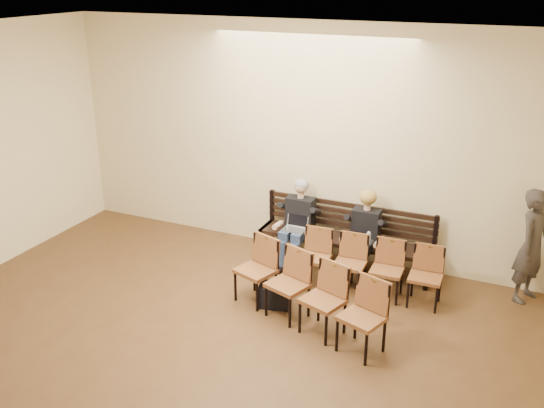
{
  "coord_description": "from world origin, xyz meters",
  "views": [
    {
      "loc": [
        3.08,
        -3.17,
        4.15
      ],
      "look_at": [
        -0.18,
        4.05,
        1.07
      ],
      "focal_mm": 40.0,
      "sensor_mm": 36.0,
      "label": 1
    }
  ],
  "objects_px": {
    "bench": "(344,252)",
    "laptop": "(294,231)",
    "seated_man": "(298,224)",
    "chair_row_back": "(305,293)",
    "water_bottle": "(368,247)",
    "bag": "(275,295)",
    "chair_row_front": "(368,267)",
    "seated_woman": "(363,238)",
    "passerby": "(534,238)"
  },
  "relations": [
    {
      "from": "bench",
      "to": "laptop",
      "type": "relative_size",
      "value": 7.92
    },
    {
      "from": "seated_man",
      "to": "laptop",
      "type": "relative_size",
      "value": 3.76
    },
    {
      "from": "bench",
      "to": "chair_row_back",
      "type": "xyz_separation_m",
      "value": [
        0.05,
        -1.71,
        0.22
      ]
    },
    {
      "from": "seated_man",
      "to": "water_bottle",
      "type": "distance_m",
      "value": 1.17
    },
    {
      "from": "bag",
      "to": "laptop",
      "type": "bearing_deg",
      "value": 100.26
    },
    {
      "from": "chair_row_front",
      "to": "bench",
      "type": "bearing_deg",
      "value": 127.93
    },
    {
      "from": "bench",
      "to": "laptop",
      "type": "xyz_separation_m",
      "value": [
        -0.68,
        -0.29,
        0.34
      ]
    },
    {
      "from": "bench",
      "to": "chair_row_front",
      "type": "xyz_separation_m",
      "value": [
        0.55,
        -0.65,
        0.17
      ]
    },
    {
      "from": "water_bottle",
      "to": "seated_man",
      "type": "bearing_deg",
      "value": 168.14
    },
    {
      "from": "seated_man",
      "to": "laptop",
      "type": "distance_m",
      "value": 0.18
    },
    {
      "from": "seated_woman",
      "to": "laptop",
      "type": "distance_m",
      "value": 1.01
    },
    {
      "from": "water_bottle",
      "to": "chair_row_front",
      "type": "distance_m",
      "value": 0.34
    },
    {
      "from": "bag",
      "to": "seated_woman",
      "type": "bearing_deg",
      "value": 59.49
    },
    {
      "from": "bench",
      "to": "seated_woman",
      "type": "distance_m",
      "value": 0.48
    },
    {
      "from": "seated_man",
      "to": "seated_woman",
      "type": "bearing_deg",
      "value": 0.0
    },
    {
      "from": "seated_woman",
      "to": "bag",
      "type": "bearing_deg",
      "value": -120.51
    },
    {
      "from": "bench",
      "to": "chair_row_back",
      "type": "height_order",
      "value": "chair_row_back"
    },
    {
      "from": "bag",
      "to": "chair_row_back",
      "type": "distance_m",
      "value": 0.65
    },
    {
      "from": "chair_row_front",
      "to": "chair_row_back",
      "type": "distance_m",
      "value": 1.18
    },
    {
      "from": "water_bottle",
      "to": "bag",
      "type": "distance_m",
      "value": 1.49
    },
    {
      "from": "passerby",
      "to": "chair_row_back",
      "type": "relative_size",
      "value": 0.83
    },
    {
      "from": "bench",
      "to": "chair_row_back",
      "type": "relative_size",
      "value": 1.21
    },
    {
      "from": "water_bottle",
      "to": "bench",
      "type": "bearing_deg",
      "value": 141.46
    },
    {
      "from": "seated_woman",
      "to": "laptop",
      "type": "xyz_separation_m",
      "value": [
        -1.0,
        -0.17,
        0.0
      ]
    },
    {
      "from": "chair_row_front",
      "to": "laptop",
      "type": "bearing_deg",
      "value": 161.52
    },
    {
      "from": "bench",
      "to": "water_bottle",
      "type": "height_order",
      "value": "water_bottle"
    },
    {
      "from": "seated_woman",
      "to": "chair_row_front",
      "type": "height_order",
      "value": "seated_woman"
    },
    {
      "from": "water_bottle",
      "to": "chair_row_front",
      "type": "height_order",
      "value": "chair_row_front"
    },
    {
      "from": "laptop",
      "to": "passerby",
      "type": "height_order",
      "value": "passerby"
    },
    {
      "from": "bag",
      "to": "bench",
      "type": "bearing_deg",
      "value": 72.18
    },
    {
      "from": "bench",
      "to": "seated_man",
      "type": "height_order",
      "value": "seated_man"
    },
    {
      "from": "seated_woman",
      "to": "bag",
      "type": "height_order",
      "value": "seated_woman"
    },
    {
      "from": "seated_man",
      "to": "seated_woman",
      "type": "relative_size",
      "value": 1.08
    },
    {
      "from": "seated_man",
      "to": "water_bottle",
      "type": "height_order",
      "value": "seated_man"
    },
    {
      "from": "laptop",
      "to": "water_bottle",
      "type": "xyz_separation_m",
      "value": [
        1.13,
        -0.07,
        -0.01
      ]
    },
    {
      "from": "bag",
      "to": "passerby",
      "type": "bearing_deg",
      "value": 27.52
    },
    {
      "from": "bench",
      "to": "bag",
      "type": "distance_m",
      "value": 1.53
    },
    {
      "from": "seated_man",
      "to": "seated_woman",
      "type": "height_order",
      "value": "seated_man"
    },
    {
      "from": "seated_woman",
      "to": "chair_row_back",
      "type": "bearing_deg",
      "value": -99.66
    },
    {
      "from": "laptop",
      "to": "passerby",
      "type": "relative_size",
      "value": 0.18
    },
    {
      "from": "seated_man",
      "to": "chair_row_front",
      "type": "xyz_separation_m",
      "value": [
        1.24,
        -0.53,
        -0.22
      ]
    },
    {
      "from": "bag",
      "to": "passerby",
      "type": "relative_size",
      "value": 0.23
    },
    {
      "from": "seated_man",
      "to": "bag",
      "type": "bearing_deg",
      "value": -80.44
    },
    {
      "from": "bag",
      "to": "chair_row_front",
      "type": "distance_m",
      "value": 1.32
    },
    {
      "from": "bench",
      "to": "seated_man",
      "type": "relative_size",
      "value": 2.11
    },
    {
      "from": "seated_woman",
      "to": "laptop",
      "type": "height_order",
      "value": "seated_woman"
    },
    {
      "from": "seated_woman",
      "to": "passerby",
      "type": "xyz_separation_m",
      "value": [
        2.2,
        0.22,
        0.33
      ]
    },
    {
      "from": "chair_row_front",
      "to": "seated_man",
      "type": "bearing_deg",
      "value": 154.68
    },
    {
      "from": "water_bottle",
      "to": "chair_row_front",
      "type": "xyz_separation_m",
      "value": [
        0.1,
        -0.29,
        -0.16
      ]
    },
    {
      "from": "seated_woman",
      "to": "chair_row_back",
      "type": "height_order",
      "value": "seated_woman"
    }
  ]
}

